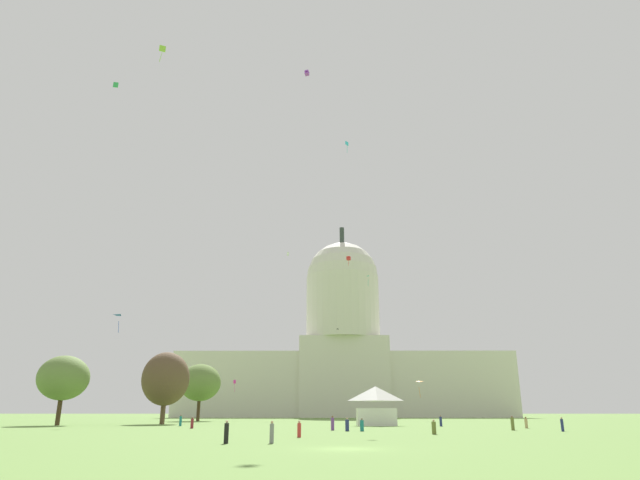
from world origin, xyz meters
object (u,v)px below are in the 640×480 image
(kite_green_high, at_px, (116,85))
(person_tan_lawn_far_right, at_px, (526,423))
(tree_west_mid, at_px, (166,379))
(kite_blue_low, at_px, (120,317))
(kite_violet_high, at_px, (307,73))
(kite_magenta_low, at_px, (235,382))
(kite_red_high, at_px, (349,258))
(kite_lime_high, at_px, (162,49))
(tree_west_near, at_px, (63,378))
(kite_white_high, at_px, (288,254))
(capitol_building, at_px, (343,352))
(person_teal_near_tree_east, at_px, (181,421))
(person_purple_mid_right, at_px, (333,424))
(person_teal_back_center, at_px, (362,425))
(person_navy_back_left, at_px, (441,421))
(person_navy_edge_west, at_px, (347,425))
(person_olive_aisle_center, at_px, (434,428))
(person_maroon_front_center, at_px, (192,423))
(person_black_near_tent, at_px, (226,433))
(tree_west_far, at_px, (200,383))
(event_tent, at_px, (376,406))
(person_olive_deep_crowd, at_px, (513,424))
(kite_orange_low, at_px, (420,385))
(person_red_lawn_far_left, at_px, (299,429))
(kite_black_mid, at_px, (339,330))
(kite_cyan_high, at_px, (347,144))
(person_navy_front_right, at_px, (562,425))

(kite_green_high, bearing_deg, person_tan_lawn_far_right, 26.59)
(tree_west_mid, height_order, kite_blue_low, kite_blue_low)
(kite_violet_high, bearing_deg, kite_magenta_low, -54.32)
(kite_blue_low, bearing_deg, kite_green_high, 158.05)
(kite_red_high, distance_m, kite_lime_high, 70.37)
(person_tan_lawn_far_right, distance_m, kite_blue_low, 65.80)
(tree_west_near, xyz_separation_m, kite_white_high, (33.68, 68.94, 41.97))
(kite_red_high, xyz_separation_m, kite_magenta_low, (-30.96, 21.19, -29.45))
(capitol_building, relative_size, person_teal_near_tree_east, 69.68)
(person_purple_mid_right, bearing_deg, person_teal_back_center, -46.01)
(person_tan_lawn_far_right, height_order, person_navy_back_left, person_navy_back_left)
(person_navy_edge_west, height_order, kite_lime_high, kite_lime_high)
(person_olive_aisle_center, height_order, person_navy_back_left, person_navy_back_left)
(person_olive_aisle_center, distance_m, person_maroon_front_center, 35.70)
(person_black_near_tent, bearing_deg, person_tan_lawn_far_right, -133.26)
(tree_west_far, relative_size, kite_red_high, 5.65)
(event_tent, distance_m, kite_red_high, 52.74)
(tree_west_near, height_order, kite_lime_high, kite_lime_high)
(kite_magenta_low, distance_m, kite_green_high, 84.99)
(person_olive_deep_crowd, relative_size, kite_orange_low, 0.49)
(person_red_lawn_far_left, height_order, kite_violet_high, kite_violet_high)
(event_tent, bearing_deg, kite_magenta_low, 119.85)
(tree_west_far, bearing_deg, person_tan_lawn_far_right, -42.54)
(kite_black_mid, distance_m, kite_lime_high, 105.11)
(kite_lime_high, xyz_separation_m, kite_green_high, (-12.93, 14.12, 2.92))
(event_tent, xyz_separation_m, kite_violet_high, (-11.44, -15.26, 53.98))
(person_red_lawn_far_left, distance_m, kite_blue_low, 51.34)
(kite_lime_high, bearing_deg, capitol_building, -80.79)
(kite_white_high, bearing_deg, person_teal_back_center, -86.22)
(kite_black_mid, relative_size, kite_violet_high, 1.73)
(person_red_lawn_far_left, xyz_separation_m, kite_green_high, (-36.12, 32.72, 59.28))
(kite_white_high, bearing_deg, capitol_building, 59.01)
(person_black_near_tent, bearing_deg, person_maroon_front_center, -72.14)
(person_red_lawn_far_left, distance_m, kite_white_high, 121.61)
(person_teal_near_tree_east, relative_size, kite_orange_low, 0.48)
(person_purple_mid_right, relative_size, kite_white_high, 1.42)
(tree_west_mid, distance_m, person_navy_edge_west, 48.41)
(kite_white_high, height_order, kite_blue_low, kite_white_high)
(tree_west_near, xyz_separation_m, kite_black_mid, (49.68, 72.39, 18.29))
(capitol_building, xyz_separation_m, kite_magenta_low, (-31.89, -50.40, -13.36))
(person_teal_near_tree_east, height_order, kite_cyan_high, kite_cyan_high)
(person_purple_mid_right, bearing_deg, person_navy_front_right, -10.48)
(capitol_building, xyz_separation_m, tree_west_far, (-37.18, -69.55, -14.42))
(person_navy_front_right, relative_size, person_purple_mid_right, 0.93)
(person_tan_lawn_far_right, bearing_deg, kite_orange_low, -49.70)
(tree_west_near, xyz_separation_m, kite_blue_low, (10.73, -5.42, 9.66))
(person_navy_edge_west, bearing_deg, person_maroon_front_center, 61.13)
(tree_west_near, xyz_separation_m, kite_cyan_high, (49.72, 1.90, 45.65))
(person_maroon_front_center, relative_size, kite_blue_low, 0.54)
(event_tent, distance_m, person_navy_back_left, 10.87)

